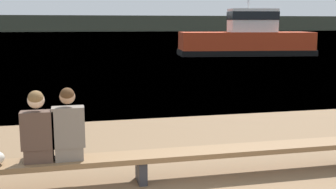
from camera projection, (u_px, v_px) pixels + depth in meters
The scene contains 6 objects.
water_surface at pixel (74, 31), 125.49m from camera, with size 240.00×240.00×0.00m, color #386084.
far_shoreline at pixel (74, 23), 120.85m from camera, with size 600.00×12.00×4.46m, color #424738.
bench_main at pixel (141, 159), 6.16m from camera, with size 7.56×0.46×0.42m.
person_left at pixel (38, 131), 5.76m from camera, with size 0.44×0.43×1.00m.
person_right at pixel (69, 129), 5.86m from camera, with size 0.44×0.42×1.03m.
tugboat_red at pixel (247, 40), 30.78m from camera, with size 10.07×4.47×6.02m.
Camera 1 is at (-1.34, -3.47, 2.31)m, focal length 45.00 mm.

